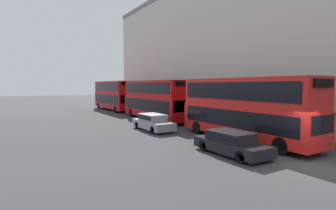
# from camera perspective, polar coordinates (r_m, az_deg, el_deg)

# --- Properties ---
(ground_plane) EXTENTS (200.00, 200.00, 0.00)m
(ground_plane) POSITION_cam_1_polar(r_m,az_deg,el_deg) (14.52, 28.95, -11.54)
(ground_plane) COLOR #38383A
(bus_leading) EXTENTS (2.59, 10.64, 4.33)m
(bus_leading) POSITION_cam_1_polar(r_m,az_deg,el_deg) (18.76, 16.27, -0.28)
(bus_leading) COLOR red
(bus_leading) RESTS_ON ground
(bus_second_in_queue) EXTENTS (2.59, 11.10, 4.35)m
(bus_second_in_queue) POSITION_cam_1_polar(r_m,az_deg,el_deg) (29.03, -2.84, 1.47)
(bus_second_in_queue) COLOR #B20C0F
(bus_second_in_queue) RESTS_ON ground
(bus_third_in_queue) EXTENTS (2.59, 11.41, 4.45)m
(bus_third_in_queue) POSITION_cam_1_polar(r_m,az_deg,el_deg) (41.30, -11.76, 2.30)
(bus_third_in_queue) COLOR #A80F14
(bus_third_in_queue) RESTS_ON ground
(car_dark_sedan) EXTENTS (1.82, 4.50, 1.28)m
(car_dark_sedan) POSITION_cam_1_polar(r_m,az_deg,el_deg) (15.05, 13.57, -7.88)
(car_dark_sedan) COLOR black
(car_dark_sedan) RESTS_ON ground
(car_hatchback) EXTENTS (1.79, 4.65, 1.38)m
(car_hatchback) POSITION_cam_1_polar(r_m,az_deg,el_deg) (22.41, -3.30, -3.65)
(car_hatchback) COLOR gray
(car_hatchback) RESTS_ON ground
(pedestrian) EXTENTS (0.36, 0.36, 1.78)m
(pedestrian) POSITION_cam_1_polar(r_m,az_deg,el_deg) (45.11, -10.56, 0.41)
(pedestrian) COLOR #334C6B
(pedestrian) RESTS_ON ground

